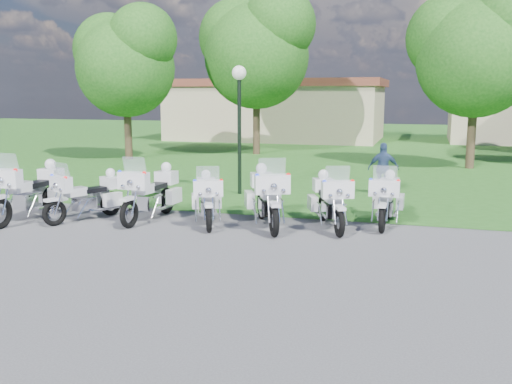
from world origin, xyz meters
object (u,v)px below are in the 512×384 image
(motorcycle_4, at_px, (266,196))
(bystander_c, at_px, (383,169))
(motorcycle_0, at_px, (31,190))
(motorcycle_3, at_px, (207,198))
(motorcycle_2, at_px, (151,192))
(motorcycle_5, at_px, (330,200))
(lamp_post, at_px, (239,97))
(motorcycle_1, at_px, (88,195))
(motorcycle_6, at_px, (387,198))

(motorcycle_4, relative_size, bystander_c, 1.48)
(motorcycle_0, xyz_separation_m, motorcycle_3, (4.42, 0.81, -0.11))
(motorcycle_2, height_order, motorcycle_3, motorcycle_2)
(motorcycle_5, bearing_deg, motorcycle_3, -13.60)
(lamp_post, bearing_deg, motorcycle_4, -63.47)
(motorcycle_1, xyz_separation_m, motorcycle_4, (4.47, 0.61, 0.09))
(motorcycle_0, relative_size, motorcycle_2, 1.06)
(motorcycle_4, bearing_deg, bystander_c, -138.75)
(motorcycle_1, relative_size, lamp_post, 0.53)
(motorcycle_1, relative_size, motorcycle_3, 1.00)
(motorcycle_6, height_order, lamp_post, lamp_post)
(motorcycle_0, xyz_separation_m, motorcycle_4, (5.87, 0.97, -0.01))
(motorcycle_1, distance_m, motorcycle_4, 4.51)
(motorcycle_1, distance_m, bystander_c, 8.96)
(bystander_c, bearing_deg, motorcycle_6, 85.31)
(motorcycle_2, distance_m, lamp_post, 4.85)
(motorcycle_0, bearing_deg, motorcycle_3, -168.60)
(motorcycle_1, height_order, motorcycle_3, motorcycle_1)
(motorcycle_3, xyz_separation_m, lamp_post, (-0.56, 4.18, 2.39))
(motorcycle_3, relative_size, motorcycle_4, 0.87)
(motorcycle_5, bearing_deg, bystander_c, -122.47)
(motorcycle_1, xyz_separation_m, motorcycle_3, (3.02, 0.45, -0.00))
(motorcycle_0, height_order, bystander_c, motorcycle_0)
(motorcycle_3, xyz_separation_m, motorcycle_6, (4.18, 1.16, 0.01))
(motorcycle_2, relative_size, motorcycle_5, 1.13)
(motorcycle_5, bearing_deg, motorcycle_2, -17.10)
(motorcycle_0, xyz_separation_m, bystander_c, (8.20, 6.20, 0.08))
(motorcycle_0, distance_m, motorcycle_4, 5.95)
(motorcycle_1, height_order, bystander_c, bystander_c)
(motorcycle_3, distance_m, lamp_post, 4.85)
(motorcycle_3, height_order, bystander_c, bystander_c)
(motorcycle_0, bearing_deg, motorcycle_5, -169.18)
(motorcycle_4, bearing_deg, motorcycle_6, 175.42)
(motorcycle_0, height_order, motorcycle_2, motorcycle_0)
(motorcycle_2, relative_size, bystander_c, 1.53)
(motorcycle_1, xyz_separation_m, motorcycle_5, (5.94, 0.91, 0.02))
(motorcycle_1, distance_m, motorcycle_3, 3.06)
(motorcycle_6, bearing_deg, lamp_post, -31.25)
(motorcycle_3, relative_size, bystander_c, 1.29)
(motorcycle_1, distance_m, motorcycle_2, 1.59)
(motorcycle_2, xyz_separation_m, motorcycle_6, (5.69, 1.12, -0.06))
(motorcycle_2, relative_size, lamp_post, 0.62)
(motorcycle_0, distance_m, bystander_c, 10.28)
(motorcycle_1, height_order, motorcycle_4, motorcycle_4)
(motorcycle_1, bearing_deg, lamp_post, -94.19)
(motorcycle_0, relative_size, motorcycle_4, 1.09)
(motorcycle_4, height_order, bystander_c, motorcycle_4)
(bystander_c, bearing_deg, motorcycle_2, 35.20)
(motorcycle_2, bearing_deg, motorcycle_1, 21.54)
(motorcycle_2, height_order, motorcycle_4, motorcycle_4)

